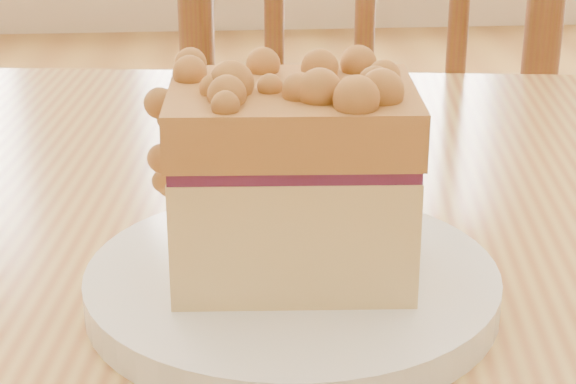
{
  "coord_description": "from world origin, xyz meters",
  "views": [
    {
      "loc": [
        -0.18,
        -0.48,
        1.01
      ],
      "look_at": [
        -0.14,
        0.04,
        0.8
      ],
      "focal_mm": 62.0,
      "sensor_mm": 36.0,
      "label": 1
    }
  ],
  "objects_px": {
    "cafe_chair_main": "(372,198)",
    "plate": "(292,286)",
    "cafe_table_main": "(470,372)",
    "cake_slice": "(289,172)"
  },
  "relations": [
    {
      "from": "cafe_table_main",
      "to": "plate",
      "type": "bearing_deg",
      "value": -143.34
    },
    {
      "from": "cafe_table_main",
      "to": "cafe_chair_main",
      "type": "bearing_deg",
      "value": 93.65
    },
    {
      "from": "cafe_chair_main",
      "to": "plate",
      "type": "xyz_separation_m",
      "value": [
        -0.16,
        -0.71,
        0.24
      ]
    },
    {
      "from": "plate",
      "to": "cake_slice",
      "type": "distance_m",
      "value": 0.07
    },
    {
      "from": "cafe_table_main",
      "to": "cake_slice",
      "type": "height_order",
      "value": "cake_slice"
    },
    {
      "from": "cafe_chair_main",
      "to": "cake_slice",
      "type": "relative_size",
      "value": 7.16
    },
    {
      "from": "cafe_chair_main",
      "to": "plate",
      "type": "distance_m",
      "value": 0.77
    },
    {
      "from": "cafe_chair_main",
      "to": "plate",
      "type": "bearing_deg",
      "value": 91.57
    },
    {
      "from": "cafe_table_main",
      "to": "plate",
      "type": "height_order",
      "value": "plate"
    },
    {
      "from": "cafe_chair_main",
      "to": "cake_slice",
      "type": "distance_m",
      "value": 0.79
    }
  ]
}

